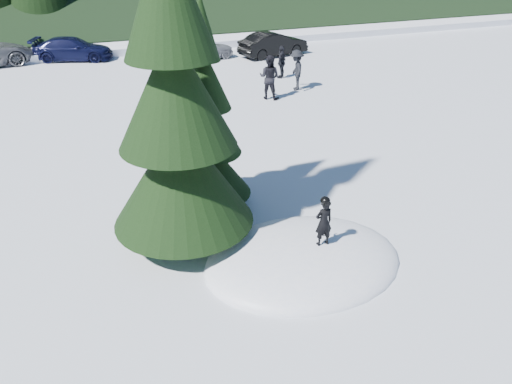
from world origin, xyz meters
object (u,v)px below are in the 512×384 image
object	(u,v)px
adult_0	(269,77)
car_5	(273,44)
adult_1	(282,62)
spruce_tall	(176,105)
spruce_short	(206,132)
child_skier	(324,222)
car_4	(202,49)
car_3	(73,49)
adult_2	(296,70)

from	to	relation	value
adult_0	car_5	distance (m)	8.31
adult_1	car_5	distance (m)	4.86
spruce_tall	adult_0	world-z (taller)	spruce_tall
spruce_short	adult_0	world-z (taller)	spruce_short
adult_1	child_skier	bearing A→B (deg)	23.89
car_5	car_4	bearing A→B (deg)	70.87
spruce_tall	child_skier	xyz separation A→B (m)	(2.57, -1.95, -2.29)
car_3	car_4	world-z (taller)	car_3
child_skier	car_4	world-z (taller)	child_skier
spruce_short	child_skier	xyz separation A→B (m)	(1.57, -3.35, -1.08)
child_skier	car_5	size ratio (longest dim) A/B	0.27
adult_0	car_5	bearing A→B (deg)	-72.25
adult_0	car_5	xyz separation A→B (m)	(3.41, 7.57, -0.26)
child_skier	adult_1	world-z (taller)	child_skier
adult_0	car_5	world-z (taller)	adult_0
spruce_tall	adult_2	bearing A→B (deg)	53.18
car_3	car_4	bearing A→B (deg)	-92.80
adult_1	car_5	world-z (taller)	adult_1
spruce_short	adult_1	world-z (taller)	spruce_short
adult_1	car_5	bearing A→B (deg)	-153.71
spruce_short	adult_1	xyz separation A→B (m)	(7.05, 11.19, -1.32)
car_4	car_3	bearing A→B (deg)	54.42
spruce_tall	adult_2	distance (m)	13.29
spruce_short	car_5	bearing A→B (deg)	61.52
adult_1	adult_2	xyz separation A→B (m)	(-0.22, -2.13, 0.12)
child_skier	adult_0	world-z (taller)	adult_0
adult_0	spruce_short	bearing A→B (deg)	99.97
car_4	car_5	distance (m)	4.18
spruce_short	car_3	world-z (taller)	spruce_short
spruce_short	child_skier	size ratio (longest dim) A/B	4.92
adult_0	car_4	world-z (taller)	adult_0
spruce_short	adult_1	bearing A→B (deg)	57.79
adult_2	car_5	xyz separation A→B (m)	(1.74, 6.74, -0.22)
adult_1	car_3	size ratio (longest dim) A/B	0.36
spruce_short	adult_0	xyz separation A→B (m)	(5.16, 8.23, -1.17)
spruce_tall	car_5	distance (m)	19.86
adult_1	car_3	bearing A→B (deg)	-84.91
adult_2	car_3	size ratio (longest dim) A/B	0.42
spruce_short	adult_2	xyz separation A→B (m)	(6.83, 9.06, -1.21)
adult_1	car_4	distance (m)	5.74
spruce_short	car_4	distance (m)	16.94
spruce_tall	adult_0	size ratio (longest dim) A/B	4.59
car_4	child_skier	bearing A→B (deg)	157.29
car_4	car_5	world-z (taller)	car_5
spruce_short	car_4	size ratio (longest dim) A/B	1.49
adult_0	car_3	bearing A→B (deg)	-12.96
child_skier	car_3	bearing A→B (deg)	-81.06
spruce_tall	car_5	size ratio (longest dim) A/B	2.11
car_3	car_4	distance (m)	7.21
car_3	car_5	world-z (taller)	car_5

